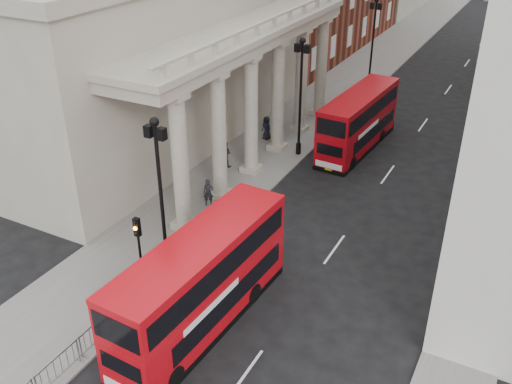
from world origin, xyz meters
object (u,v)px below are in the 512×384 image
pedestrian_b (225,154)px  pedestrian_c (267,128)px  lamp_post_north (373,38)px  lamp_post_south (160,189)px  traffic_light (139,244)px  bus_near (202,281)px  lamp_post_mid (301,89)px  bus_far (358,120)px  pedestrian_a (208,193)px

pedestrian_b → pedestrian_c: bearing=-103.1°
pedestrian_c → lamp_post_north: bearing=103.6°
lamp_post_north → lamp_post_south: bearing=-90.0°
traffic_light → bus_near: 3.49m
lamp_post_mid → bus_far: 5.27m
pedestrian_b → pedestrian_c: size_ratio=1.03×
traffic_light → lamp_post_mid: bearing=90.3°
pedestrian_b → pedestrian_c: (0.37, 5.57, -0.02)m
bus_near → bus_far: bearing=93.5°
pedestrian_a → pedestrian_c: 10.68m
traffic_light → bus_near: size_ratio=0.41×
pedestrian_a → pedestrian_b: bearing=81.8°
bus_far → pedestrian_b: (-6.88, -7.34, -1.16)m
lamp_post_south → bus_far: (3.28, 19.10, -2.71)m
lamp_post_north → bus_near: size_ratio=0.80×
lamp_post_mid → pedestrian_b: (-3.60, -4.24, -3.87)m
lamp_post_north → pedestrian_a: size_ratio=4.97×
lamp_post_mid → pedestrian_b: lamp_post_mid is taller
traffic_light → bus_far: traffic_light is taller
bus_near → pedestrian_b: size_ratio=5.67×
lamp_post_south → pedestrian_b: 12.90m
pedestrian_a → lamp_post_south: bearing=-103.0°
bus_near → lamp_post_north: bearing=98.8°
pedestrian_a → bus_near: bearing=-87.2°
lamp_post_south → traffic_light: 2.71m
pedestrian_c → pedestrian_a: bearing=-56.3°
pedestrian_c → pedestrian_b: bearing=-67.8°
lamp_post_north → pedestrian_a: (-1.80, -25.25, -3.95)m
pedestrian_c → lamp_post_mid: bearing=3.7°
lamp_post_south → pedestrian_c: (-3.23, 17.33, -3.90)m
traffic_light → bus_near: bearing=-2.6°
lamp_post_north → traffic_light: (0.10, -34.02, -1.80)m
lamp_post_north → traffic_light: bearing=-89.8°
pedestrian_b → pedestrian_c: pedestrian_b is taller
traffic_light → pedestrian_b: size_ratio=2.34×
lamp_post_south → pedestrian_a: 8.03m
pedestrian_c → lamp_post_south: bearing=-53.4°
bus_near → pedestrian_c: 20.67m
pedestrian_a → pedestrian_c: size_ratio=0.94×
lamp_post_south → bus_near: (3.50, -2.17, -2.59)m
lamp_post_mid → pedestrian_b: 6.78m
lamp_post_south → pedestrian_a: lamp_post_south is taller
lamp_post_south → bus_far: lamp_post_south is taller
traffic_light → bus_far: (3.18, 21.12, -0.91)m
pedestrian_b → traffic_light: bearing=95.7°
lamp_post_south → lamp_post_north: size_ratio=1.00×
lamp_post_mid → pedestrian_a: (-1.80, -9.25, -3.95)m
bus_near → bus_far: size_ratio=1.05×
lamp_post_north → bus_far: 13.58m
lamp_post_north → pedestrian_c: lamp_post_north is taller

